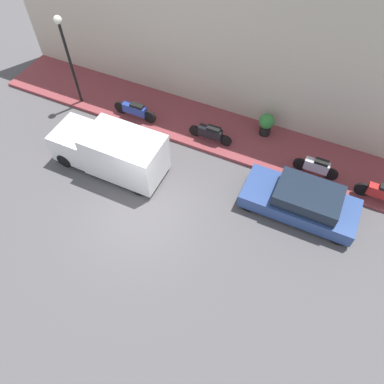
{
  "coord_description": "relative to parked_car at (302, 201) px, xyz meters",
  "views": [
    {
      "loc": [
        -6.28,
        -5.02,
        11.89
      ],
      "look_at": [
        1.39,
        -1.45,
        0.6
      ],
      "focal_mm": 35.0,
      "sensor_mm": 36.0,
      "label": 1
    }
  ],
  "objects": [
    {
      "name": "potted_plant",
      "position": [
        3.28,
        2.48,
        0.14
      ],
      "size": [
        0.67,
        0.67,
        1.05
      ],
      "color": "black",
      "rests_on": "sidewalk"
    },
    {
      "name": "sidewalk",
      "position": [
        2.61,
        5.32,
        -0.53
      ],
      "size": [
        2.74,
        19.92,
        0.16
      ],
      "color": "brown",
      "rests_on": "ground_plane"
    },
    {
      "name": "building_facade",
      "position": [
        4.13,
        5.32,
        3.06
      ],
      "size": [
        0.3,
        19.92,
        7.33
      ],
      "color": "beige",
      "rests_on": "ground_plane"
    },
    {
      "name": "parked_car",
      "position": [
        0.0,
        0.0,
        0.0
      ],
      "size": [
        1.81,
        4.26,
        1.27
      ],
      "color": "#2D4784",
      "rests_on": "ground_plane"
    },
    {
      "name": "motorcycle_black",
      "position": [
        1.88,
        4.49,
        -0.02
      ],
      "size": [
        0.3,
        1.97,
        0.8
      ],
      "color": "black",
      "rests_on": "sidewalk"
    },
    {
      "name": "streetlamp",
      "position": [
        1.69,
        11.12,
        2.37
      ],
      "size": [
        0.34,
        0.34,
        4.2
      ],
      "color": "black",
      "rests_on": "sidewalk"
    },
    {
      "name": "delivery_van",
      "position": [
        -1.09,
        7.57,
        0.37
      ],
      "size": [
        1.8,
        4.64,
        1.94
      ],
      "color": "white",
      "rests_on": "ground_plane"
    },
    {
      "name": "motorcycle_red",
      "position": [
        1.63,
        -2.6,
        0.0
      ],
      "size": [
        0.3,
        1.85,
        0.84
      ],
      "color": "#B21E1E",
      "rests_on": "sidewalk"
    },
    {
      "name": "ground_plane",
      "position": [
        -2.73,
        5.32,
        -0.61
      ],
      "size": [
        60.0,
        60.0,
        0.0
      ],
      "primitive_type": "plane",
      "color": "#514F51"
    },
    {
      "name": "motorcycle_blue",
      "position": [
        1.78,
        8.17,
        -0.01
      ],
      "size": [
        0.3,
        2.12,
        0.8
      ],
      "color": "navy",
      "rests_on": "sidewalk"
    },
    {
      "name": "scooter_silver",
      "position": [
        1.91,
        -0.09,
        -0.01
      ],
      "size": [
        0.3,
        1.82,
        0.83
      ],
      "color": "#B7B7BF",
      "rests_on": "sidewalk"
    }
  ]
}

